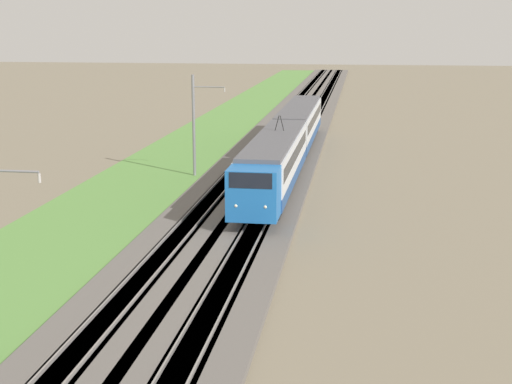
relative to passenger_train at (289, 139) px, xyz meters
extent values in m
cube|color=#605B56|center=(5.56, 3.84, -2.28)|extent=(240.00, 4.40, 0.30)
cube|color=#605B56|center=(5.56, 0.00, -2.28)|extent=(240.00, 4.40, 0.30)
cube|color=#4C4238|center=(5.56, 3.84, -2.28)|extent=(240.00, 1.57, 0.30)
cube|color=gray|center=(5.56, 4.38, -2.05)|extent=(240.00, 0.07, 0.15)
cube|color=gray|center=(5.56, 3.31, -2.05)|extent=(240.00, 0.07, 0.15)
cube|color=#4C4238|center=(5.56, 0.00, -2.28)|extent=(240.00, 1.57, 0.30)
cube|color=gray|center=(5.56, 0.53, -2.05)|extent=(240.00, 0.07, 0.15)
cube|color=gray|center=(5.56, -0.53, -2.05)|extent=(240.00, 0.07, 0.15)
cube|color=#5B8E42|center=(5.56, 9.46, -2.37)|extent=(240.00, 9.81, 0.12)
cube|color=blue|center=(-18.94, 0.00, -0.02)|extent=(2.20, 2.79, 2.82)
cube|color=black|center=(-19.27, 0.00, 0.93)|extent=(1.58, 2.32, 0.85)
sphere|color=#F2EAC6|center=(-19.99, 0.80, -0.49)|extent=(0.20, 0.20, 0.20)
sphere|color=#F2EAC6|center=(-19.99, -0.80, -0.49)|extent=(0.20, 0.20, 0.20)
cube|color=navy|center=(-9.20, 0.00, -1.03)|extent=(17.27, 2.90, 0.79)
cube|color=silver|center=(-9.20, 0.00, 0.38)|extent=(17.27, 2.90, 2.03)
cube|color=black|center=(-9.20, 0.00, 0.54)|extent=(15.89, 2.92, 0.85)
cube|color=#515156|center=(-9.20, 0.00, 1.52)|extent=(17.27, 2.67, 0.25)
cube|color=black|center=(-9.20, 0.00, -1.70)|extent=(16.41, 2.47, 0.55)
cylinder|color=black|center=(-16.04, 0.53, -1.55)|extent=(0.86, 0.12, 0.86)
cylinder|color=black|center=(-16.04, -0.53, -1.55)|extent=(0.86, 0.12, 0.86)
cube|color=navy|center=(9.77, 0.00, -1.03)|extent=(19.47, 2.90, 0.79)
cube|color=silver|center=(9.77, 0.00, 0.38)|extent=(19.47, 2.90, 2.03)
cube|color=black|center=(9.77, 0.00, 0.54)|extent=(17.91, 2.92, 0.85)
cube|color=#515156|center=(9.77, 0.00, 1.52)|extent=(19.47, 2.67, 0.25)
cube|color=black|center=(9.77, 0.00, -1.70)|extent=(18.50, 2.47, 0.55)
cylinder|color=black|center=(-6.61, 0.17, 2.20)|extent=(0.06, 0.33, 1.08)
cylinder|color=black|center=(-6.61, -0.18, 2.20)|extent=(0.06, 0.33, 1.08)
cube|color=black|center=(-16.04, 0.00, -2.43)|extent=(0.10, 0.10, 0.00)
cylinder|color=slate|center=(-35.51, 5.62, 4.42)|extent=(0.08, 2.40, 0.08)
cylinder|color=#B2ADA8|center=(-35.51, 4.42, 4.22)|extent=(0.10, 0.10, 0.30)
cylinder|color=slate|center=(-4.12, 6.82, 1.46)|extent=(0.22, 0.22, 7.78)
cylinder|color=slate|center=(-4.12, 5.62, 4.46)|extent=(0.08, 2.40, 0.08)
cylinder|color=#B2ADA8|center=(-4.12, 4.42, 4.26)|extent=(0.10, 0.10, 0.30)
camera|label=1|loc=(-56.48, -5.66, 9.00)|focal=50.00mm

